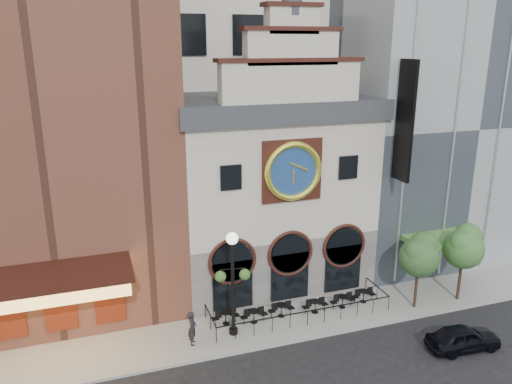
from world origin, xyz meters
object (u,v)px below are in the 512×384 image
object	(u,v)px
bistro_0	(226,317)
pedestrian	(192,328)
car_right	(463,338)
tree_right	(464,246)
lamppost	(233,273)
tree_left	(420,254)
bistro_3	(315,305)
bistro_4	(343,301)
bistro_5	(364,295)
bistro_1	(254,315)
bistro_2	(281,309)

from	to	relation	value
bistro_0	pedestrian	xyz separation A→B (m)	(-2.19, -1.33, 0.49)
car_right	tree_right	distance (m)	6.22
lamppost	tree_left	size ratio (longest dim) A/B	1.27
bistro_3	bistro_4	bearing A→B (deg)	-0.06
bistro_5	pedestrian	xyz separation A→B (m)	(-10.89, -1.03, 0.49)
bistro_0	bistro_1	size ratio (longest dim) A/B	1.00
car_right	pedestrian	distance (m)	14.27
bistro_3	tree_left	world-z (taller)	tree_left
bistro_5	car_right	world-z (taller)	car_right
tree_right	bistro_0	bearing A→B (deg)	173.02
bistro_5	tree_right	bearing A→B (deg)	-14.23
bistro_5	bistro_3	bearing A→B (deg)	-176.95
bistro_4	bistro_5	world-z (taller)	same
bistro_0	bistro_3	size ratio (longest dim) A/B	1.00
pedestrian	tree_right	xyz separation A→B (m)	(16.72, -0.45, 2.60)
pedestrian	bistro_1	bearing A→B (deg)	-62.50
bistro_0	pedestrian	bearing A→B (deg)	-148.70
pedestrian	bistro_4	bearing A→B (deg)	-71.52
bistro_1	tree_left	xyz separation A→B (m)	(9.84, -1.37, 2.97)
bistro_4	car_right	xyz separation A→B (m)	(4.10, -5.63, 0.06)
bistro_1	pedestrian	bearing A→B (deg)	-165.78
bistro_0	bistro_5	size ratio (longest dim) A/B	1.00
bistro_1	pedestrian	world-z (taller)	pedestrian
bistro_0	tree_left	xyz separation A→B (m)	(11.39, -1.75, 2.97)
bistro_0	pedestrian	world-z (taller)	pedestrian
bistro_3	tree_left	bearing A→B (deg)	-11.85
bistro_0	tree_right	size ratio (longest dim) A/B	0.33
bistro_5	pedestrian	size ratio (longest dim) A/B	0.83
bistro_2	bistro_4	world-z (taller)	same
bistro_1	lamppost	xyz separation A→B (m)	(-1.42, -0.71, 3.22)
pedestrian	lamppost	distance (m)	3.59
bistro_3	pedestrian	xyz separation A→B (m)	(-7.52, -0.85, 0.49)
car_right	tree_right	xyz separation A→B (m)	(3.29, 4.33, 3.03)
bistro_2	tree_left	world-z (taller)	tree_left
bistro_1	pedestrian	size ratio (longest dim) A/B	0.83
bistro_0	bistro_3	distance (m)	5.36
bistro_3	pedestrian	bearing A→B (deg)	-173.55
car_right	tree_left	world-z (taller)	tree_left
bistro_5	car_right	xyz separation A→B (m)	(2.55, -5.81, 0.06)
lamppost	bistro_2	bearing A→B (deg)	22.89
bistro_4	bistro_5	distance (m)	1.56
bistro_2	lamppost	xyz separation A→B (m)	(-3.15, -0.84, 3.22)
bistro_2	lamppost	distance (m)	4.58
bistro_5	lamppost	distance (m)	9.19
bistro_2	bistro_5	world-z (taller)	same
bistro_4	tree_left	world-z (taller)	tree_left
lamppost	tree_right	distance (m)	14.42
lamppost	tree_left	bearing A→B (deg)	4.63
bistro_0	bistro_3	world-z (taller)	same
bistro_0	bistro_4	xyz separation A→B (m)	(7.15, -0.48, 0.00)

